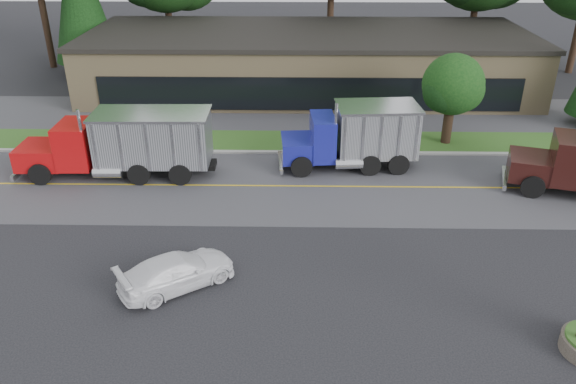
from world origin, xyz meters
name	(u,v)px	position (x,y,z in m)	size (l,w,h in m)	color
ground	(260,298)	(0.00, 0.00, 0.00)	(140.00, 140.00, 0.00)	#2F2F34
road	(272,186)	(0.00, 9.00, 0.00)	(60.00, 8.00, 0.02)	#58585E
center_line	(272,186)	(0.00, 9.00, 0.00)	(60.00, 0.12, 0.01)	gold
curb	(275,153)	(0.00, 13.20, 0.00)	(60.00, 0.30, 0.12)	#9E9E99
grass_verge	(276,141)	(0.00, 15.00, 0.00)	(60.00, 3.40, 0.03)	#346021
far_parking	(279,114)	(0.00, 20.00, 0.00)	(60.00, 7.00, 0.02)	#58585E
strip_mall	(308,62)	(2.00, 26.00, 2.00)	(32.00, 12.00, 4.00)	tan
tree_verge	(453,87)	(10.06, 15.04, 3.33)	(3.68, 3.46, 5.25)	#382619
dump_truck_red	(127,142)	(-7.35, 10.21, 1.81)	(9.96, 2.80, 3.36)	black
dump_truck_blue	(357,135)	(4.40, 11.51, 1.80)	(7.26, 3.13, 3.36)	black
rally_car	(177,271)	(-3.06, 0.73, 0.62)	(1.74, 4.29, 1.24)	white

